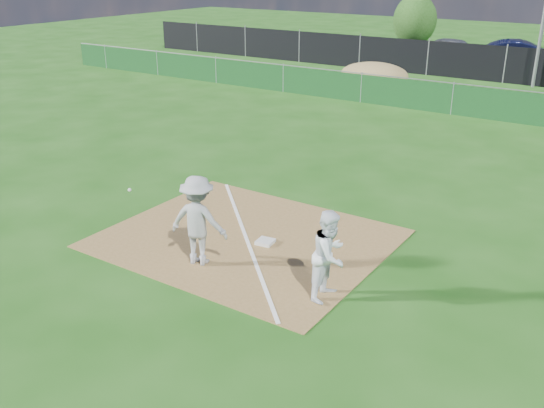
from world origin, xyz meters
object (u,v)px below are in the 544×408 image
(play_at_first, at_px, (198,220))
(car_left, at_px, (455,50))
(first_base, at_px, (265,242))
(tree_left, at_px, (415,20))
(runner, at_px, (330,255))
(car_mid, at_px, (522,56))

(play_at_first, distance_m, car_left, 28.92)
(first_base, xyz_separation_m, tree_left, (-9.23, 32.01, 1.77))
(first_base, xyz_separation_m, car_left, (-4.72, 27.15, 0.66))
(tree_left, bearing_deg, first_base, -73.92)
(runner, bearing_deg, first_base, 60.60)
(first_base, height_order, play_at_first, play_at_first)
(first_base, distance_m, tree_left, 33.36)
(car_mid, bearing_deg, tree_left, 38.85)
(play_at_first, xyz_separation_m, tree_left, (-8.61, 33.49, 0.87))
(first_base, distance_m, runner, 2.64)
(play_at_first, relative_size, car_mid, 0.57)
(car_left, height_order, car_mid, car_mid)
(tree_left, bearing_deg, runner, -70.96)
(first_base, relative_size, car_left, 0.09)
(car_mid, distance_m, tree_left, 10.41)
(runner, bearing_deg, play_at_first, 94.50)
(play_at_first, relative_size, tree_left, 0.79)
(first_base, relative_size, car_mid, 0.07)
(car_left, distance_m, car_mid, 4.18)
(runner, xyz_separation_m, car_left, (-6.94, 28.34, -0.14))
(car_left, bearing_deg, runner, -154.47)
(first_base, bearing_deg, play_at_first, -112.68)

